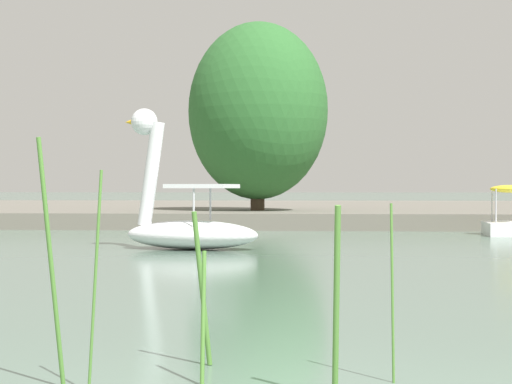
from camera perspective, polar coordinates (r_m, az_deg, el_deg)
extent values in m
cube|color=#6B665B|center=(37.51, 4.17, -1.19)|extent=(134.54, 24.89, 0.48)
ellipsoid|color=white|center=(17.78, -4.07, -2.72)|extent=(2.88, 1.74, 0.57)
cylinder|color=white|center=(18.06, -6.64, 1.16)|extent=(0.61, 0.38, 2.09)
sphere|color=white|center=(18.17, -7.08, 4.43)|extent=(0.63, 0.63, 0.53)
cone|color=yellow|center=(18.25, -7.70, 4.41)|extent=(0.46, 0.37, 0.29)
cube|color=white|center=(17.68, -3.42, 0.37)|extent=(1.41, 1.33, 0.08)
cylinder|color=silver|center=(18.16, -2.90, -0.70)|extent=(0.04, 0.04, 0.68)
cylinder|color=silver|center=(17.21, -3.96, -0.75)|extent=(0.04, 0.04, 0.68)
cube|color=white|center=(23.77, 15.77, -2.25)|extent=(1.32, 2.01, 0.33)
ellipsoid|color=yellow|center=(23.75, 15.77, 0.19)|extent=(1.05, 1.00, 0.20)
cylinder|color=#B7B7BF|center=(24.07, 14.70, -0.82)|extent=(0.04, 0.04, 0.85)
cylinder|color=#B7B7BF|center=(23.32, 14.94, -0.85)|extent=(0.04, 0.04, 0.85)
cylinder|color=#423323|center=(28.83, 0.10, 2.34)|extent=(0.45, 0.45, 3.53)
ellipsoid|color=#2D662D|center=(28.92, 0.10, 5.16)|extent=(6.17, 6.46, 5.67)
cylinder|color=#4C7F33|center=(5.73, 8.62, -6.33)|extent=(0.03, 0.02, 1.12)
cylinder|color=#4C7F33|center=(6.17, -3.44, -6.13)|extent=(0.13, 0.15, 1.06)
cylinder|color=#4C7F33|center=(5.57, -12.83, -4.44)|extent=(0.12, 0.22, 1.52)
cylinder|color=#4C7F33|center=(5.66, -3.36, -7.92)|extent=(0.03, 0.14, 0.82)
cylinder|color=#4C7F33|center=(5.19, 5.11, -7.00)|extent=(0.05, 0.18, 1.12)
cylinder|color=#4C7F33|center=(5.45, -10.14, -5.59)|extent=(0.11, 0.06, 1.33)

